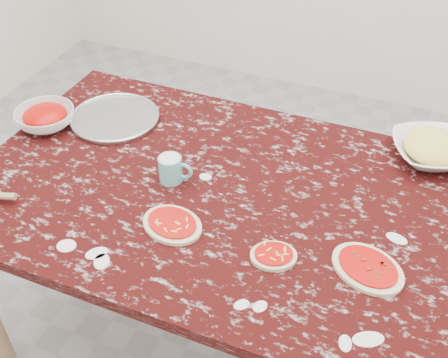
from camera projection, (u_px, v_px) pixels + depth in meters
ground at (224, 335)px, 2.20m from camera, size 4.00×4.00×0.00m
worktable at (224, 211)px, 1.78m from camera, size 1.60×1.00×0.75m
pizza_tray at (115, 118)px, 2.03m from camera, size 0.42×0.42×0.01m
sauce_bowl at (46, 118)px, 1.98m from camera, size 0.27×0.27×0.06m
cheese_bowl at (433, 151)px, 1.83m from camera, size 0.34×0.34×0.06m
flour_mug at (171, 169)px, 1.74m from camera, size 0.11×0.07×0.09m
pizza_left at (172, 224)px, 1.60m from camera, size 0.21×0.18×0.02m
pizza_mid at (274, 256)px, 1.51m from camera, size 0.16×0.15×0.02m
pizza_right at (368, 268)px, 1.48m from camera, size 0.25×0.23×0.02m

